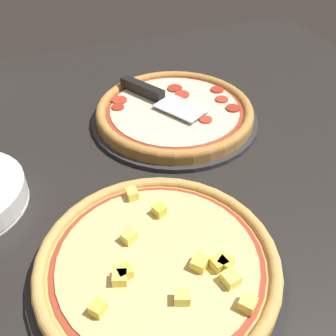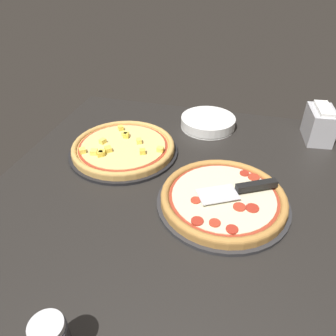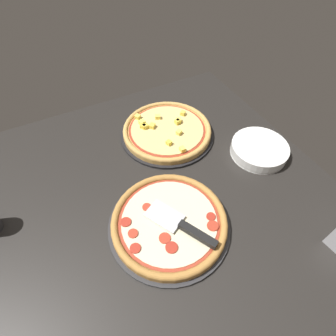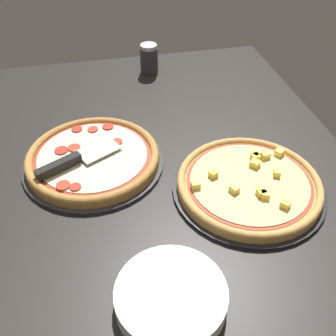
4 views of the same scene
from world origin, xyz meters
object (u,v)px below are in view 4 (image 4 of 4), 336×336
Objects in this scene: plate_stack at (171,297)px; parmesan_shaker at (149,59)px; pizza_back at (249,183)px; pizza_front at (93,157)px; serving_spatula at (69,161)px.

parmesan_shaker is (-92.47, 12.37, 3.09)cm from plate_stack.
pizza_back is 3.34× the size of parmesan_shaker.
pizza_back is at bearing 63.77° from pizza_front.
parmesan_shaker is at bearing 172.38° from plate_stack.
pizza_front is at bearing -116.23° from pizza_back.
plate_stack is 1.99× the size of parmesan_shaker.
plate_stack is 93.35cm from parmesan_shaker.
parmesan_shaker is at bearing -169.00° from pizza_back.
serving_spatula is (-14.81, -42.55, 2.32)cm from pizza_back.
pizza_front is 54.04cm from parmesan_shaker.
pizza_front is 40.85cm from pizza_back.
parmesan_shaker reaches higher than plate_stack.
parmesan_shaker is at bearing 150.21° from serving_spatula.
plate_stack is at bearing -7.62° from parmesan_shaker.
pizza_back is 1.59× the size of serving_spatula.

